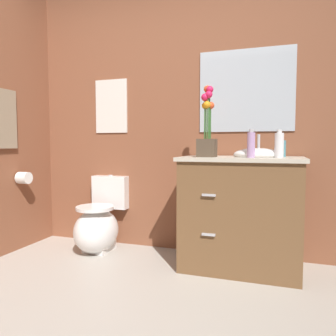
{
  "coord_description": "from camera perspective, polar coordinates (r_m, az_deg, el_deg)",
  "views": [
    {
      "loc": [
        0.87,
        -1.27,
        0.99
      ],
      "look_at": [
        0.01,
        1.27,
        0.79
      ],
      "focal_mm": 34.78,
      "sensor_mm": 36.0,
      "label": 1
    }
  ],
  "objects": [
    {
      "name": "wall_back",
      "position": [
        3.0,
        5.72,
        9.1
      ],
      "size": [
        4.44,
        0.05,
        2.5
      ],
      "primitive_type": "cube",
      "color": "brown",
      "rests_on": "ground_plane"
    },
    {
      "name": "lotion_bottle",
      "position": [
        2.51,
        18.91,
        3.86
      ],
      "size": [
        0.07,
        0.07,
        0.2
      ],
      "color": "white",
      "rests_on": "vanity_cabinet"
    },
    {
      "name": "soap_bottle",
      "position": [
        2.47,
        14.36,
        4.01
      ],
      "size": [
        0.06,
        0.06,
        0.21
      ],
      "color": "#B28CBF",
      "rests_on": "vanity_cabinet"
    },
    {
      "name": "wall_poster",
      "position": [
        3.3,
        -9.91,
        10.6
      ],
      "size": [
        0.34,
        0.01,
        0.52
      ],
      "primitive_type": "cube",
      "color": "silver"
    },
    {
      "name": "hand_wash_bottle",
      "position": [
        2.7,
        19.24,
        3.31
      ],
      "size": [
        0.07,
        0.07,
        0.15
      ],
      "color": "teal",
      "rests_on": "vanity_cabinet"
    },
    {
      "name": "flower_vase",
      "position": [
        2.55,
        6.86,
        6.51
      ],
      "size": [
        0.14,
        0.14,
        0.55
      ],
      "color": "#4C3D2D",
      "rests_on": "vanity_cabinet"
    },
    {
      "name": "toilet",
      "position": [
        3.13,
        -12.02,
        -9.72
      ],
      "size": [
        0.38,
        0.59,
        0.69
      ],
      "color": "white",
      "rests_on": "ground_plane"
    },
    {
      "name": "vanity_cabinet",
      "position": [
        2.66,
        12.64,
        -7.48
      ],
      "size": [
        0.94,
        0.56,
        1.07
      ],
      "color": "brown",
      "rests_on": "ground_plane"
    },
    {
      "name": "hanging_towel",
      "position": [
        3.22,
        -26.91,
        7.7
      ],
      "size": [
        0.03,
        0.28,
        0.52
      ],
      "primitive_type": "cube",
      "color": "gray"
    },
    {
      "name": "wall_mirror",
      "position": [
        2.93,
        13.5,
        13.07
      ],
      "size": [
        0.8,
        0.01,
        0.7
      ],
      "primitive_type": "cube",
      "color": "#B2BCC6"
    },
    {
      "name": "toilet_paper_roll",
      "position": [
        3.3,
        -23.94,
        -1.59
      ],
      "size": [
        0.11,
        0.11,
        0.11
      ],
      "primitive_type": "cylinder",
      "rotation": [
        0.0,
        1.57,
        0.0
      ],
      "color": "white"
    }
  ]
}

